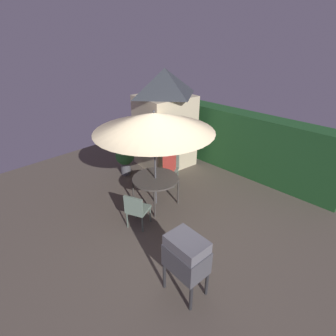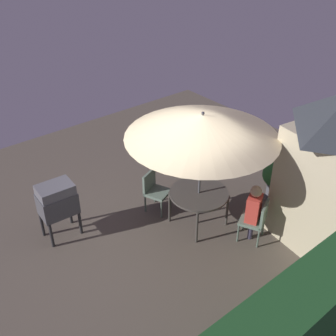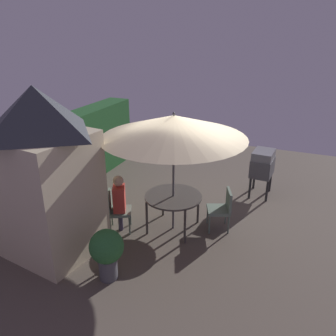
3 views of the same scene
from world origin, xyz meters
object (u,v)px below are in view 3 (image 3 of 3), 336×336
(patio_umbrella, at_px, (174,127))
(person_in_red, at_px, (119,197))
(garden_shed, at_px, (44,172))
(chair_near_shed, at_px, (116,208))
(bbq_grill, at_px, (263,164))
(potted_plant_by_shed, at_px, (107,250))
(chair_far_side, at_px, (223,207))
(patio_table, at_px, (173,199))

(patio_umbrella, height_order, person_in_red, patio_umbrella)
(garden_shed, distance_m, chair_near_shed, 1.71)
(bbq_grill, xyz_separation_m, chair_near_shed, (-2.89, 2.55, -0.33))
(potted_plant_by_shed, xyz_separation_m, person_in_red, (1.42, 0.57, 0.21))
(potted_plant_by_shed, bearing_deg, patio_umbrella, -12.85)
(bbq_grill, distance_m, chair_far_side, 2.05)
(patio_table, bearing_deg, chair_near_shed, 116.10)
(patio_umbrella, relative_size, chair_far_side, 3.19)
(bbq_grill, xyz_separation_m, potted_plant_by_shed, (-4.27, 1.90, -0.28))
(bbq_grill, height_order, chair_far_side, bbq_grill)
(chair_far_side, bearing_deg, potted_plant_by_shed, 148.73)
(chair_far_side, xyz_separation_m, person_in_red, (-0.89, 1.97, 0.26))
(patio_umbrella, distance_m, chair_far_side, 2.04)
(chair_near_shed, bearing_deg, person_in_red, -63.90)
(chair_far_side, height_order, potted_plant_by_shed, potted_plant_by_shed)
(bbq_grill, xyz_separation_m, chair_far_side, (-1.96, 0.50, -0.33))
(garden_shed, height_order, chair_near_shed, garden_shed)
(patio_table, distance_m, patio_umbrella, 1.55)
(garden_shed, relative_size, person_in_red, 2.51)
(chair_near_shed, bearing_deg, chair_far_side, -65.66)
(garden_shed, xyz_separation_m, person_in_red, (1.07, -0.87, -0.83))
(chair_far_side, bearing_deg, patio_table, 112.29)
(patio_table, xyz_separation_m, chair_far_side, (0.40, -0.96, -0.20))
(chair_far_side, relative_size, potted_plant_by_shed, 0.96)
(patio_umbrella, height_order, bbq_grill, patio_umbrella)
(potted_plant_by_shed, bearing_deg, chair_far_side, -31.27)
(patio_umbrella, distance_m, chair_near_shed, 2.12)
(chair_near_shed, bearing_deg, garden_shed, 142.47)
(patio_table, bearing_deg, garden_shed, 129.81)
(patio_table, bearing_deg, person_in_red, 116.10)
(patio_umbrella, xyz_separation_m, bbq_grill, (2.36, -1.47, -1.42))
(garden_shed, bearing_deg, chair_far_side, -55.40)
(bbq_grill, bearing_deg, person_in_red, 139.08)
(chair_near_shed, xyz_separation_m, potted_plant_by_shed, (-1.38, -0.65, 0.05))
(chair_far_side, distance_m, potted_plant_by_shed, 2.70)
(chair_far_side, bearing_deg, bbq_grill, -14.35)
(garden_shed, bearing_deg, patio_umbrella, -50.19)
(patio_table, distance_m, bbq_grill, 2.78)
(potted_plant_by_shed, height_order, person_in_red, person_in_red)
(chair_near_shed, height_order, potted_plant_by_shed, potted_plant_by_shed)
(potted_plant_by_shed, bearing_deg, garden_shed, 76.68)
(potted_plant_by_shed, bearing_deg, chair_near_shed, 25.23)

